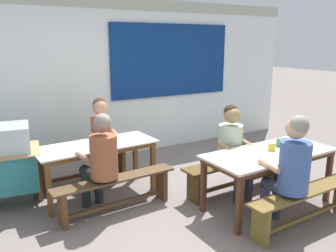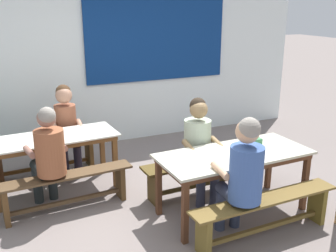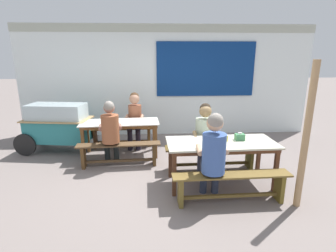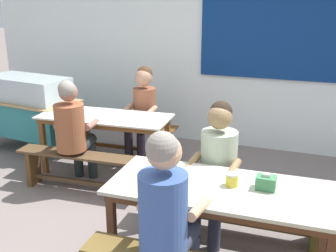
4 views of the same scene
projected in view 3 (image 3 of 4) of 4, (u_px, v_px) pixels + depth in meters
name	position (u px, v px, depth m)	size (l,w,h in m)	color
ground_plane	(173.00, 173.00, 4.75)	(40.00, 40.00, 0.00)	slate
backdrop_wall	(168.00, 79.00, 6.79)	(7.52, 0.23, 2.81)	white
dining_table_far	(120.00, 125.00, 5.45)	(1.64, 0.75, 0.73)	silver
dining_table_near	(221.00, 146.00, 4.19)	(1.76, 0.81, 0.73)	beige
bench_far_back	(122.00, 134.00, 6.10)	(1.49, 0.40, 0.45)	brown
bench_far_front	(119.00, 151.00, 4.98)	(1.59, 0.34, 0.45)	brown
bench_near_back	(211.00, 153.00, 4.84)	(1.72, 0.36, 0.45)	#4E3D19
bench_near_front	(231.00, 184.00, 3.73)	(1.70, 0.31, 0.45)	brown
food_cart	(57.00, 124.00, 5.69)	(1.77, 0.90, 1.06)	teal
person_center_facing	(135.00, 116.00, 5.95)	(0.42, 0.51, 1.26)	black
person_near_front	(213.00, 152.00, 3.64)	(0.46, 0.54, 1.33)	#323A53
person_left_back_turned	(110.00, 129.00, 4.92)	(0.48, 0.58, 1.27)	#242A2A
person_right_near_table	(205.00, 133.00, 4.66)	(0.46, 0.56, 1.25)	#32364A
tissue_box	(240.00, 137.00, 4.25)	(0.15, 0.11, 0.13)	#3F8452
condiment_jar	(225.00, 138.00, 4.20)	(0.10, 0.10, 0.10)	yellow
wooden_support_post	(306.00, 138.00, 3.47)	(0.09, 0.09, 2.02)	tan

